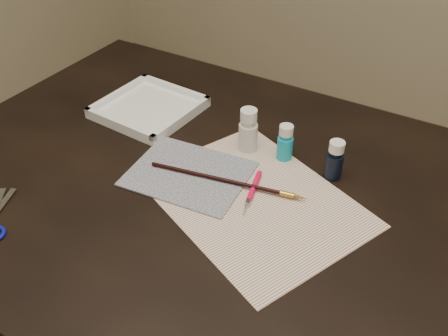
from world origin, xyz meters
The scene contains 9 objects.
table centered at (0.00, 0.00, 0.38)m, with size 1.30×0.90×0.75m, color black.
paper centered at (0.07, 0.00, 0.75)m, with size 0.41×0.31×0.00m, color white.
canvas centered at (-0.08, 0.00, 0.75)m, with size 0.24×0.19×0.00m, color black.
paint_bottle_white centered at (-0.02, 0.14, 0.80)m, with size 0.04×0.04×0.10m, color silver.
paint_bottle_cyan centered at (0.06, 0.15, 0.79)m, with size 0.03×0.03×0.08m, color #15A1C3.
paint_bottle_navy centered at (0.17, 0.14, 0.79)m, with size 0.03×0.03×0.09m, color black.
paintbrush centered at (0.00, 0.01, 0.76)m, with size 0.33×0.01×0.01m, color black, non-canonical shape.
craft_knife centered at (0.06, 0.01, 0.76)m, with size 0.13×0.01×0.01m, color #EE0C47, non-canonical shape.
palette_tray centered at (-0.30, 0.15, 0.76)m, with size 0.21×0.21×0.03m, color white.
Camera 1 is at (0.39, -0.65, 1.39)m, focal length 40.00 mm.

